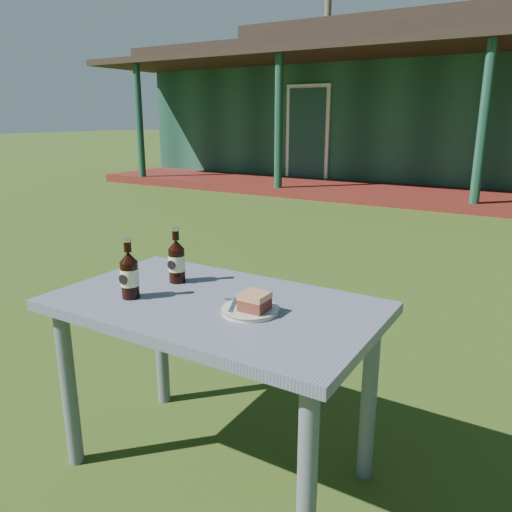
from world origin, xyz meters
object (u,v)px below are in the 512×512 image
Objects in this scene: plate at (250,310)px; cola_bottle_far at (129,274)px; cafe_table at (214,327)px; cake_slice at (255,301)px; cola_bottle_near at (177,261)px.

plate is 0.90× the size of cola_bottle_far.
cafe_table is at bearing 24.58° from cola_bottle_far.
cafe_table is at bearing 173.11° from plate.
cola_bottle_far is at bearing -166.46° from plate.
plate is (0.17, -0.02, 0.11)m from cafe_table.
cola_bottle_near reaches higher than cake_slice.
plate is at bearing 13.54° from cola_bottle_far.
cola_bottle_near reaches higher than plate.
cake_slice is 0.49m from cola_bottle_far.
cola_bottle_near reaches higher than cafe_table.
plate is at bearing -6.89° from cafe_table.
cola_bottle_near is (-0.45, 0.13, 0.04)m from cake_slice.
cola_bottle_far reaches higher than cake_slice.
cola_bottle_far is at bearing -167.67° from cake_slice.
cafe_table is at bearing -21.87° from cola_bottle_near.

